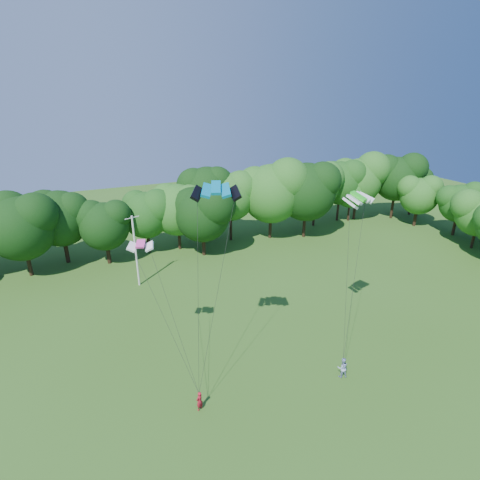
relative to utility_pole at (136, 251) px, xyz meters
name	(u,v)px	position (x,y,z in m)	size (l,w,h in m)	color
ground	(299,477)	(4.43, -28.21, -4.44)	(160.00, 160.00, 0.00)	#335C19
utility_pole	(136,251)	(0.00, 0.00, 0.00)	(1.66, 0.66, 8.66)	silver
kite_flyer_left	(199,401)	(0.63, -20.90, -3.65)	(0.58, 0.38, 1.58)	#AF1626
kite_flyer_right	(342,368)	(12.18, -22.35, -3.56)	(0.86, 0.67, 1.76)	#9BACD7
kite_teal	(216,188)	(3.24, -18.36, 11.17)	(3.43, 2.44, 0.70)	#057499
kite_green	(359,196)	(15.38, -18.32, 9.25)	(3.23, 2.25, 0.65)	#24D720
kite_pink	(140,244)	(-1.41, -14.44, 6.50)	(2.11, 1.53, 0.42)	#EB41A2
tree_back_center	(202,204)	(9.95, 5.26, 2.96)	(8.15, 8.15, 11.85)	black
tree_back_east	(352,186)	(38.40, 9.11, 1.85)	(6.93, 6.93, 10.08)	#362715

